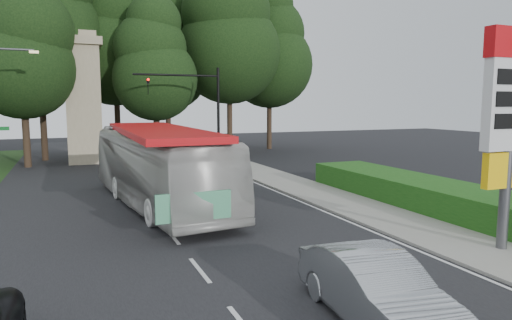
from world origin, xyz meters
name	(u,v)px	position (x,y,z in m)	size (l,w,h in m)	color
road_surface	(151,209)	(0.00, 12.00, 0.01)	(14.00, 80.00, 0.02)	black
sidewalk_right	(319,194)	(8.50, 12.00, 0.06)	(3.00, 80.00, 0.12)	gray
hedge	(422,193)	(11.50, 8.00, 0.60)	(3.00, 14.00, 1.20)	#194E14
gas_station_pylon	(511,109)	(9.20, 1.99, 4.45)	(2.10, 0.45, 6.85)	#59595E
traffic_signal_mast	(201,103)	(5.68, 24.00, 4.67)	(6.10, 0.35, 7.20)	black
monument	(83,97)	(-2.00, 30.00, 5.10)	(3.00, 3.00, 10.05)	#9C8D6E
tree_center_left	(37,9)	(-5.00, 33.00, 12.02)	(10.08, 10.08, 19.80)	#2D2116
tree_center_right	(114,31)	(1.00, 35.00, 11.02)	(9.24, 9.24, 18.15)	#2D2116
tree_east_near	(167,51)	(6.00, 37.00, 9.68)	(8.12, 8.12, 15.95)	#2D2116
tree_east_mid	(229,30)	(11.00, 33.00, 11.35)	(9.52, 9.52, 18.70)	#2D2116
tree_far_east	(270,47)	(16.00, 35.00, 10.35)	(8.68, 8.68, 17.05)	#2D2116
tree_monument_left	(21,46)	(-6.00, 29.00, 8.68)	(7.28, 7.28, 14.30)	#2D2116
tree_monument_right	(155,61)	(3.50, 29.50, 8.01)	(6.72, 6.72, 13.20)	#2D2116
transit_bus	(158,167)	(0.50, 12.63, 1.77)	(2.97, 12.70, 3.54)	silver
sedan_silver	(375,289)	(2.61, -0.35, 0.75)	(1.59, 4.55, 1.50)	#A9ADB1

